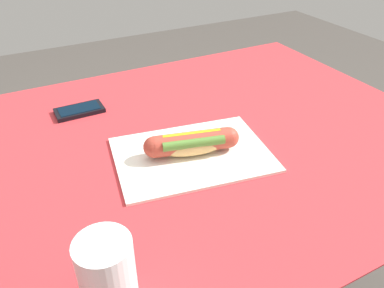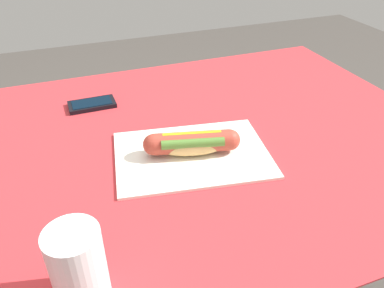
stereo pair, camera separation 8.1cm
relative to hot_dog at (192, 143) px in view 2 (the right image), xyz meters
name	(u,v)px [view 2 (the right image)]	position (x,y,z in m)	size (l,w,h in m)	color
dining_table	(189,182)	(-0.01, -0.06, -0.16)	(1.23, 0.90, 0.74)	brown
paper_wrapper	(192,154)	(0.00, 0.00, -0.03)	(0.33, 0.23, 0.01)	silver
hot_dog	(192,143)	(0.00, 0.00, 0.00)	(0.20, 0.09, 0.05)	#DBB26B
cell_phone	(92,104)	(0.17, -0.31, -0.03)	(0.12, 0.07, 0.01)	black
drinking_cup	(78,267)	(0.26, 0.27, 0.03)	(0.07, 0.07, 0.12)	white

